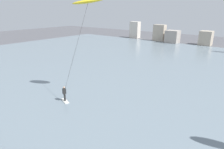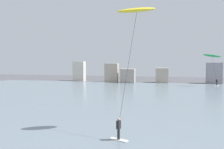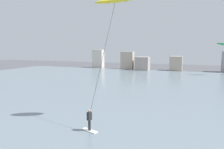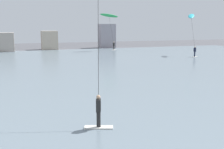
% 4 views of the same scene
% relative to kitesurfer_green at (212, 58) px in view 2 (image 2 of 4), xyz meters
% --- Properties ---
extents(water_bay, '(84.00, 52.00, 0.10)m').
position_rel_kitesurfer_green_xyz_m(water_bay, '(-12.56, -21.02, -6.39)').
color(water_bay, slate).
rests_on(water_bay, ground).
extents(far_shore_buildings, '(38.88, 5.60, 5.47)m').
position_rel_kitesurfer_green_xyz_m(far_shore_buildings, '(-16.53, 6.40, -4.13)').
color(far_shore_buildings, beige).
rests_on(far_shore_buildings, ground).
extents(kitesurfer_green, '(4.10, 2.51, 7.31)m').
position_rel_kitesurfer_green_xyz_m(kitesurfer_green, '(0.00, 0.00, 0.00)').
color(kitesurfer_green, silver).
rests_on(kitesurfer_green, water_bay).
extents(kitesurfer_yellow, '(3.47, 4.66, 10.33)m').
position_rel_kitesurfer_green_xyz_m(kitesurfer_yellow, '(-12.77, -36.24, 2.74)').
color(kitesurfer_yellow, silver).
rests_on(kitesurfer_yellow, water_bay).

